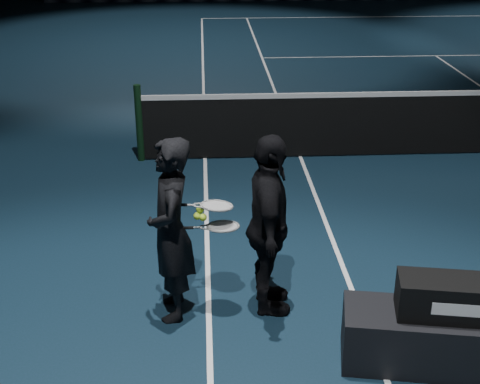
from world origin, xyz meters
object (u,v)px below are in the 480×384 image
object	(u,v)px
racket_lower	(223,226)
racket_upper	(217,206)
player_bench	(443,339)
player_b	(269,226)
racket_bag	(449,297)
player_a	(171,230)
tennis_balls	(200,215)

from	to	relation	value
racket_lower	racket_upper	size ratio (longest dim) A/B	1.00
player_bench	player_b	size ratio (longest dim) A/B	0.95
player_b	racket_bag	bearing A→B (deg)	-121.70
player_bench	racket_bag	size ratio (longest dim) A/B	2.00
player_bench	player_b	world-z (taller)	player_b
player_b	racket_lower	world-z (taller)	player_b
player_a	tennis_balls	distance (m)	0.29
player_bench	tennis_balls	size ratio (longest dim) A/B	13.17
player_a	racket_upper	world-z (taller)	player_a
player_b	racket_lower	xyz separation A→B (m)	(-0.40, -0.01, 0.02)
racket_upper	player_b	bearing A→B (deg)	-9.08
player_bench	racket_bag	bearing A→B (deg)	0.00
player_bench	racket_upper	world-z (taller)	racket_upper
racket_bag	player_b	size ratio (longest dim) A/B	0.47
player_a	racket_lower	size ratio (longest dim) A/B	2.46
player_a	racket_bag	bearing A→B (deg)	64.72
player_b	tennis_balls	world-z (taller)	player_b
racket_upper	tennis_balls	bearing A→B (deg)	-170.43
player_a	racket_upper	size ratio (longest dim) A/B	2.46
racket_lower	tennis_balls	world-z (taller)	tennis_balls
player_a	player_b	world-z (taller)	same
player_bench	racket_lower	xyz separation A→B (m)	(-1.72, 0.88, 0.62)
player_a	tennis_balls	size ratio (longest dim) A/B	13.92
tennis_balls	player_b	bearing A→B (deg)	1.51
racket_bag	tennis_balls	xyz separation A→B (m)	(-1.91, 0.87, 0.34)
player_b	racket_upper	bearing A→B (deg)	89.21
player_bench	player_a	size ratio (longest dim) A/B	0.95
player_a	tennis_balls	world-z (taller)	player_a
player_b	tennis_balls	distance (m)	0.61
racket_upper	racket_lower	bearing A→B (deg)	-42.66
player_bench	racket_upper	bearing A→B (deg)	163.08
player_bench	tennis_balls	bearing A→B (deg)	165.84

